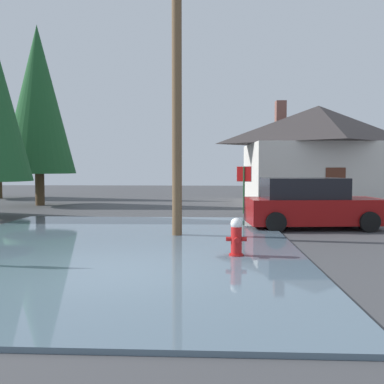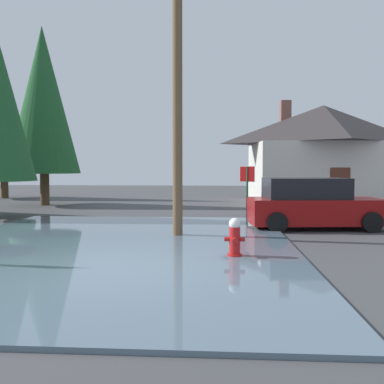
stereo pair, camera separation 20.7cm
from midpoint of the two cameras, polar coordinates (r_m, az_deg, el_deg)
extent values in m
cube|color=#424244|center=(8.25, -10.79, -11.13)|extent=(80.00, 80.00, 0.10)
cube|color=slate|center=(10.94, -10.52, -7.09)|extent=(9.20, 12.11, 0.07)
cube|color=silver|center=(7.13, -19.42, -13.09)|extent=(3.83, 0.33, 0.01)
cylinder|color=red|center=(9.49, 6.34, -8.53)|extent=(0.32, 0.32, 0.11)
cylinder|color=red|center=(9.43, 6.35, -6.45)|extent=(0.24, 0.24, 0.59)
sphere|color=white|center=(9.37, 6.36, -4.24)|extent=(0.26, 0.26, 0.26)
cylinder|color=red|center=(9.42, 5.30, -6.27)|extent=(0.11, 0.10, 0.10)
cylinder|color=red|center=(9.43, 7.40, -6.27)|extent=(0.11, 0.10, 0.10)
cylinder|color=red|center=(9.25, 6.40, -6.45)|extent=(0.12, 0.11, 0.12)
cylinder|color=brown|center=(12.33, -1.46, 13.29)|extent=(0.28, 0.28, 8.28)
cylinder|color=#1E4C28|center=(18.72, 7.68, 0.25)|extent=(0.08, 0.08, 2.04)
cube|color=white|center=(18.70, 7.69, 2.40)|extent=(0.64, 0.27, 0.68)
cube|color=red|center=(18.70, 7.69, 2.40)|extent=(0.61, 0.27, 0.64)
cube|color=beige|center=(25.72, 17.23, 2.42)|extent=(8.09, 6.54, 3.36)
pyramid|color=#332D2D|center=(25.84, 17.34, 8.58)|extent=(8.74, 7.06, 2.19)
cube|color=brown|center=(26.50, 12.57, 9.70)|extent=(0.63, 0.63, 1.97)
cube|color=#592D1E|center=(22.78, 19.39, 0.58)|extent=(1.00, 0.11, 2.00)
cube|color=maroon|center=(14.55, 16.55, -2.43)|extent=(4.44, 2.17, 0.82)
cube|color=black|center=(14.40, 15.30, 0.49)|extent=(2.71, 1.80, 0.67)
cylinder|color=black|center=(15.91, 20.56, -2.98)|extent=(0.66, 0.28, 0.64)
cylinder|color=black|center=(14.28, 23.25, -3.73)|extent=(0.66, 0.28, 0.64)
cylinder|color=black|center=(15.07, 10.18, -3.16)|extent=(0.66, 0.28, 0.64)
cylinder|color=black|center=(13.33, 11.72, -4.01)|extent=(0.66, 0.28, 0.64)
cylinder|color=#4C3823|center=(24.03, -18.81, 0.35)|extent=(0.47, 0.47, 1.69)
cone|color=#1E5128|center=(24.27, -19.02, 11.52)|extent=(3.77, 3.77, 7.72)
cylinder|color=#4C3823|center=(30.57, -23.56, 0.87)|extent=(0.48, 0.48, 1.73)
cone|color=#1E5128|center=(30.77, -23.77, 9.87)|extent=(3.85, 3.85, 7.90)
camera|label=1|loc=(0.10, -89.47, 0.03)|focal=39.98mm
camera|label=2|loc=(0.10, 90.53, -0.03)|focal=39.98mm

